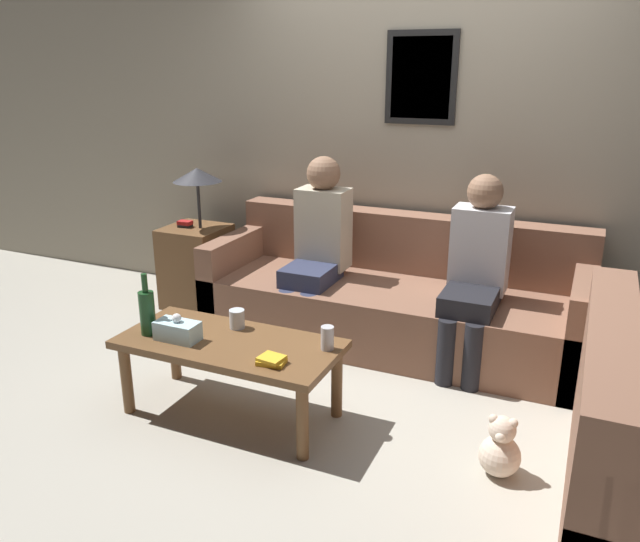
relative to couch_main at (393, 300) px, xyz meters
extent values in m
plane|color=#ADA899|center=(0.00, -0.53, -0.28)|extent=(16.00, 16.00, 0.00)
cube|color=#9E937F|center=(0.00, 0.47, 1.02)|extent=(9.00, 0.06, 2.60)
cube|color=black|center=(0.00, 0.43, 1.42)|extent=(0.48, 0.02, 0.60)
cube|color=beige|center=(0.00, 0.42, 1.42)|extent=(0.40, 0.01, 0.52)
cube|color=brown|center=(0.00, -0.06, -0.08)|extent=(2.48, 0.89, 0.40)
cube|color=brown|center=(0.00, 0.29, 0.33)|extent=(2.48, 0.20, 0.41)
cube|color=brown|center=(-1.17, -0.06, 0.03)|extent=(0.14, 0.89, 0.63)
cube|color=brown|center=(1.17, -0.06, 0.03)|extent=(0.14, 0.89, 0.63)
cube|color=brown|center=(1.29, -1.23, 0.33)|extent=(0.20, 1.55, 0.41)
cube|color=brown|center=(-0.49, -1.28, 0.13)|extent=(1.16, 0.54, 0.04)
cylinder|color=brown|center=(-1.01, -1.49, -0.09)|extent=(0.06, 0.06, 0.39)
cylinder|color=brown|center=(0.03, -1.49, -0.09)|extent=(0.06, 0.06, 0.39)
cylinder|color=brown|center=(-1.01, -1.07, -0.09)|extent=(0.06, 0.06, 0.39)
cylinder|color=brown|center=(0.03, -1.07, -0.09)|extent=(0.06, 0.06, 0.39)
cube|color=brown|center=(-1.57, -0.01, 0.03)|extent=(0.44, 0.44, 0.62)
cylinder|color=#262628|center=(-1.52, -0.01, 0.52)|extent=(0.02, 0.02, 0.37)
cone|color=#2D2D33|center=(-1.52, -0.01, 0.74)|extent=(0.36, 0.36, 0.10)
cube|color=black|center=(-1.64, -0.03, 0.35)|extent=(0.10, 0.09, 0.02)
cube|color=red|center=(-1.64, -0.03, 0.37)|extent=(0.10, 0.07, 0.03)
cylinder|color=#19421E|center=(-0.92, -1.38, 0.26)|extent=(0.08, 0.08, 0.24)
cylinder|color=#19421E|center=(-0.92, -1.38, 0.43)|extent=(0.03, 0.03, 0.10)
cylinder|color=silver|center=(-0.53, -1.12, 0.20)|extent=(0.08, 0.08, 0.10)
cube|color=gold|center=(-0.16, -1.42, 0.16)|extent=(0.14, 0.11, 0.02)
cube|color=gold|center=(-0.16, -1.42, 0.18)|extent=(0.13, 0.12, 0.02)
cylinder|color=#BCBCC1|center=(0.02, -1.16, 0.21)|extent=(0.07, 0.07, 0.12)
cube|color=silver|center=(-0.73, -1.38, 0.20)|extent=(0.23, 0.12, 0.10)
sphere|color=white|center=(-0.73, -1.38, 0.27)|extent=(0.05, 0.05, 0.05)
cube|color=#2D334C|center=(-0.51, -0.22, 0.17)|extent=(0.31, 0.41, 0.14)
cylinder|color=#2D334C|center=(-0.58, -0.43, -0.08)|extent=(0.11, 0.11, 0.40)
cylinder|color=#2D334C|center=(-0.43, -0.43, -0.08)|extent=(0.11, 0.11, 0.40)
cube|color=beige|center=(-0.51, -0.02, 0.45)|extent=(0.34, 0.22, 0.54)
sphere|color=#8C664C|center=(-0.51, -0.02, 0.82)|extent=(0.23, 0.23, 0.23)
cube|color=black|center=(0.55, -0.27, 0.17)|extent=(0.31, 0.44, 0.14)
cylinder|color=black|center=(0.48, -0.49, -0.08)|extent=(0.11, 0.11, 0.40)
cylinder|color=black|center=(0.63, -0.49, -0.08)|extent=(0.11, 0.11, 0.40)
cube|color=silver|center=(0.55, -0.05, 0.43)|extent=(0.34, 0.22, 0.52)
sphere|color=#8C664C|center=(0.55, -0.05, 0.79)|extent=(0.21, 0.21, 0.21)
sphere|color=beige|center=(0.90, -1.23, -0.19)|extent=(0.19, 0.19, 0.19)
sphere|color=beige|center=(0.90, -1.23, -0.05)|extent=(0.12, 0.12, 0.12)
sphere|color=beige|center=(0.86, -1.23, 0.00)|extent=(0.04, 0.04, 0.04)
sphere|color=beige|center=(0.95, -1.23, 0.00)|extent=(0.04, 0.04, 0.04)
sphere|color=#FFEAD1|center=(0.90, -1.28, -0.05)|extent=(0.05, 0.05, 0.05)
camera|label=1|loc=(1.14, -3.78, 1.51)|focal=35.00mm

